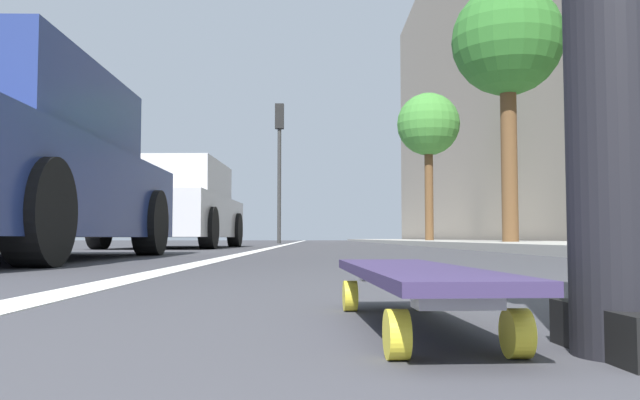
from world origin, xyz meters
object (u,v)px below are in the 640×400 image
parked_car_mid (175,207)px  traffic_light (279,147)px  street_tree_mid (507,44)px  street_tree_far (428,126)px  skateboard (413,278)px

parked_car_mid → traffic_light: bearing=-8.0°
parked_car_mid → street_tree_mid: 6.50m
parked_car_mid → street_tree_far: bearing=-36.5°
street_tree_mid → street_tree_far: 8.00m
parked_car_mid → street_tree_mid: street_tree_mid is taller
parked_car_mid → street_tree_far: size_ratio=0.98×
traffic_light → street_tree_mid: bearing=-154.2°
skateboard → street_tree_mid: size_ratio=0.18×
street_tree_far → skateboard: bearing=169.9°
parked_car_mid → traffic_light: (9.25, -1.30, 2.35)m
skateboard → street_tree_far: bearing=-10.1°
street_tree_mid → parked_car_mid: bearing=88.8°
parked_car_mid → street_tree_mid: size_ratio=0.96×
street_tree_far → parked_car_mid: bearing=143.5°
traffic_light → street_tree_mid: 10.42m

